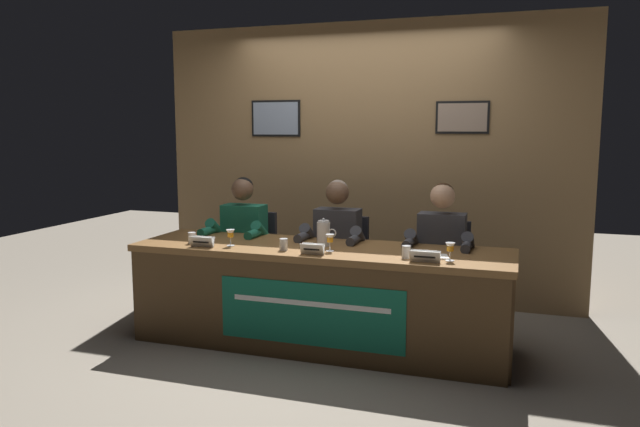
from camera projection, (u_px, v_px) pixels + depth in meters
ground_plane at (320, 343)px, 4.62m from camera, size 12.00×12.00×0.00m
wall_back_panelled at (366, 163)px, 5.73m from camera, size 4.02×0.14×2.60m
conference_table at (316, 282)px, 4.45m from camera, size 2.82×0.79×0.75m
chair_left at (251, 265)px, 5.37m from camera, size 0.44×0.45×0.89m
panelist_left at (240, 238)px, 5.14m from camera, size 0.51×0.48×1.22m
nameplate_left at (202, 242)px, 4.50m from camera, size 0.18×0.06×0.08m
juice_glass_left at (230, 235)px, 4.54m from camera, size 0.06×0.06×0.12m
water_cup_left at (192, 238)px, 4.65m from camera, size 0.06×0.06×0.08m
chair_center at (342, 272)px, 5.11m from camera, size 0.44×0.45×0.89m
panelist_center at (335, 244)px, 4.88m from camera, size 0.51×0.48×1.22m
nameplate_center at (312, 249)px, 4.23m from camera, size 0.17×0.06×0.08m
juice_glass_center at (330, 239)px, 4.34m from camera, size 0.06×0.06×0.12m
water_cup_center at (284, 245)px, 4.38m from camera, size 0.06×0.06×0.08m
chair_right at (442, 279)px, 4.84m from camera, size 0.44×0.45×0.89m
panelist_right at (440, 250)px, 4.62m from camera, size 0.51×0.48×1.22m
nameplate_right at (425, 256)px, 3.98m from camera, size 0.20×0.06×0.08m
juice_glass_right at (450, 248)px, 4.02m from camera, size 0.06×0.06×0.12m
water_cup_right at (406, 253)px, 4.12m from camera, size 0.06×0.06×0.08m
water_pitcher_central at (324, 233)px, 4.55m from camera, size 0.15×0.10×0.21m
document_stack_right at (432, 257)px, 4.14m from camera, size 0.24×0.19×0.01m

